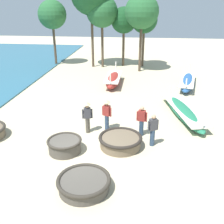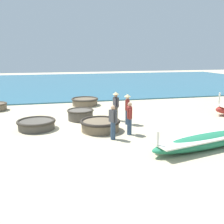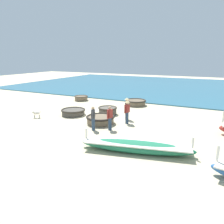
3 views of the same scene
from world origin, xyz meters
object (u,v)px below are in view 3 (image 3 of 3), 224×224
coracle_upturned (136,102)px  coracle_far_right (73,112)px  coracle_nearest (108,110)px  coracle_weathered (100,119)px  coracle_front_left (81,98)px  dog (36,113)px  fisherman_with_hat (93,118)px  fisherman_standing_right (127,110)px  fisherman_hauling (127,107)px  fisherman_crouching (110,118)px  long_boat_ochre_hull (136,146)px

coracle_upturned → coracle_far_right: size_ratio=1.02×
coracle_nearest → coracle_weathered: (2.43, 0.69, -0.03)m
coracle_far_right → coracle_front_left: bearing=-151.7°
coracle_upturned → dog: bearing=-34.6°
fisherman_with_hat → fisherman_standing_right: fisherman_standing_right is taller
coracle_weathered → fisherman_hauling: (-1.78, 1.26, 0.65)m
coracle_nearest → dog: 5.58m
coracle_upturned → coracle_nearest: size_ratio=1.28×
coracle_front_left → fisherman_standing_right: size_ratio=0.87×
fisherman_crouching → dog: (0.01, -6.36, -0.46)m
dog → fisherman_crouching: bearing=90.1°
coracle_far_right → coracle_upturned: bearing=150.1°
coracle_nearest → fisherman_crouching: size_ratio=0.99×
coracle_far_right → coracle_nearest: coracle_nearest is taller
coracle_weathered → coracle_far_right: bearing=-108.6°
coracle_upturned → coracle_nearest: coracle_nearest is taller
coracle_front_left → coracle_upturned: coracle_upturned is taller
coracle_front_left → coracle_weathered: coracle_weathered is taller
coracle_nearest → fisherman_standing_right: bearing=56.2°
coracle_upturned → fisherman_crouching: size_ratio=1.27×
coracle_far_right → fisherman_hauling: size_ratio=1.17×
coracle_upturned → fisherman_hauling: (4.92, 1.12, 0.66)m
coracle_upturned → coracle_nearest: bearing=-11.1°
coracle_far_right → coracle_weathered: bearing=71.4°
coracle_upturned → fisherman_with_hat: size_ratio=1.27×
fisherman_standing_right → fisherman_crouching: size_ratio=1.06×
fisherman_standing_right → long_boat_ochre_hull: bearing=28.3°
coracle_weathered → coracle_upturned: bearing=178.8°
coracle_upturned → fisherman_crouching: bearing=8.1°
coracle_front_left → fisherman_standing_right: bearing=54.3°
fisherman_with_hat → fisherman_standing_right: size_ratio=0.94×
coracle_upturned → fisherman_with_hat: 8.18m
coracle_front_left → fisherman_hauling: fisherman_hauling is taller
coracle_front_left → fisherman_crouching: fisherman_crouching is taller
coracle_front_left → fisherman_hauling: size_ratio=0.87×
coracle_upturned → fisherman_with_hat: (8.16, 0.16, 0.54)m
fisherman_crouching → fisherman_hauling: fisherman_hauling is taller
coracle_weathered → fisherman_hauling: bearing=144.7°
fisherman_standing_right → coracle_upturned: bearing=-165.4°
coracle_nearest → coracle_front_left: bearing=-126.6°
fisherman_standing_right → dog: size_ratio=2.72×
coracle_nearest → coracle_weathered: coracle_nearest is taller
coracle_upturned → coracle_weathered: bearing=-1.2°
fisherman_hauling → dog: 6.97m
coracle_nearest → fisherman_standing_right: (1.58, 2.37, 0.62)m
fisherman_with_hat → long_boat_ochre_hull: bearing=62.5°
coracle_far_right → coracle_weathered: 3.28m
long_boat_ochre_hull → dog: (-2.40, -9.06, 0.07)m
coracle_nearest → coracle_weathered: bearing=15.9°
dog → coracle_far_right: bearing=134.6°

